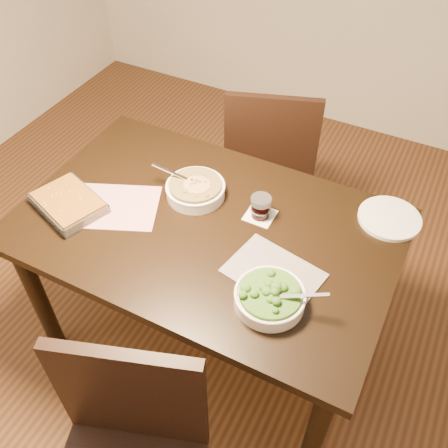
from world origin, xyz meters
name	(u,v)px	position (x,y,z in m)	size (l,w,h in m)	color
ground	(210,333)	(0.00, 0.00, 0.00)	(4.00, 4.00, 0.00)	#412212
table	(207,242)	(0.00, 0.00, 0.65)	(1.40, 0.90, 0.75)	black
magazine_a	(113,207)	(-0.36, -0.08, 0.75)	(0.34, 0.25, 0.01)	#A8304C
magazine_b	(274,273)	(0.31, -0.10, 0.75)	(0.31, 0.22, 0.01)	#292830
coaster	(260,215)	(0.16, 0.14, 0.75)	(0.11, 0.11, 0.00)	white
stew_bowl	(195,189)	(-0.12, 0.12, 0.78)	(0.26, 0.23, 0.09)	white
broccoli_bowl	(270,297)	(0.35, -0.22, 0.78)	(0.26, 0.23, 0.09)	white
baking_dish	(69,203)	(-0.51, -0.16, 0.77)	(0.32, 0.28, 0.05)	silver
wine_tumbler	(261,206)	(0.16, 0.14, 0.80)	(0.08, 0.08, 0.09)	black
dinner_plate	(389,218)	(0.60, 0.34, 0.76)	(0.23, 0.23, 0.02)	white
chair_far	(271,156)	(-0.06, 0.77, 0.52)	(0.55, 0.55, 0.93)	black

